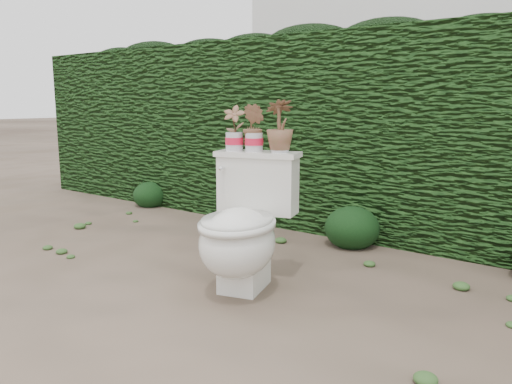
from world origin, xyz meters
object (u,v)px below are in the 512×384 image
Objects in this scene: potted_plant_left at (234,129)px; potted_plant_center at (254,129)px; toilet at (243,230)px; potted_plant_right at (280,127)px.

potted_plant_left is 0.98× the size of potted_plant_center.
potted_plant_left is (-0.21, 0.19, 0.55)m from toilet.
potted_plant_right is at bearing 32.19° from potted_plant_center.
toilet is 0.63m from potted_plant_right.
potted_plant_center reaches higher than potted_plant_left.
potted_plant_left is at bearing -147.81° from potted_plant_center.
potted_plant_left is 0.89× the size of potted_plant_right.
potted_plant_right is (0.16, 0.05, 0.01)m from potted_plant_center.
toilet is at bearing -52.07° from potted_plant_center.
potted_plant_left reaches higher than toilet.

